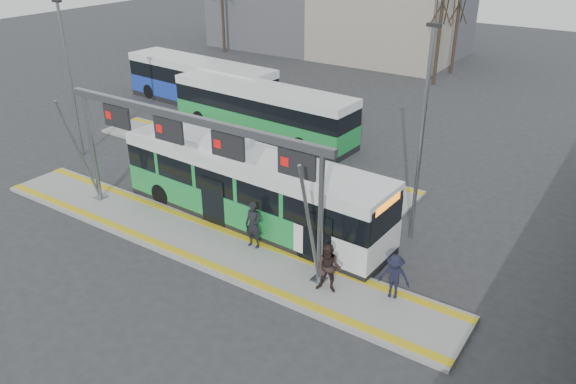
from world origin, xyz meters
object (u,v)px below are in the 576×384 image
Objects in this scene: gantry at (190,141)px; passenger_a at (253,225)px; hero_bus at (251,189)px; passenger_c at (394,277)px; passenger_b at (329,268)px.

gantry reaches higher than passenger_a.
gantry is 3.76m from hero_bus.
gantry is 9.13m from passenger_c.
passenger_a is 1.05× the size of passenger_b.
passenger_b is at bearing -168.65° from passenger_c.
hero_bus reaches higher than passenger_c.
passenger_c is at bearing 9.81° from passenger_b.
hero_bus is (1.02, 2.41, -2.70)m from gantry.
passenger_b is 2.24m from passenger_c.
passenger_b is at bearing -16.78° from passenger_a.
passenger_a is at bearing 166.43° from passenger_c.
passenger_b is 1.12× the size of passenger_c.
hero_bus is 6.85× the size of passenger_b.
passenger_a is (2.48, 0.60, -3.17)m from gantry.
passenger_a reaches higher than passenger_b.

